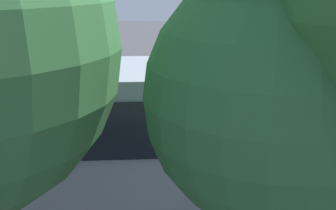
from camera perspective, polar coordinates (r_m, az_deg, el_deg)
ground_plane at (r=14.37m, az=3.34°, el=-3.98°), size 80.00×80.00×0.00m
tour_bus at (r=9.06m, az=4.81°, el=-5.08°), size 9.67×3.18×3.25m
spectator_far_left at (r=11.96m, az=11.76°, el=-3.23°), size 0.58×0.35×1.73m
spectator_left at (r=11.69m, az=7.43°, el=-3.32°), size 0.58×0.35×1.77m
spectator_centre at (r=11.83m, az=1.72°, el=-3.17°), size 0.57×0.39×1.70m
spectator_right at (r=11.69m, az=-3.06°, el=-3.08°), size 0.58×0.34×1.81m
stunt_motorcycle at (r=16.67m, az=-7.30°, el=2.19°), size 2.06×0.67×1.57m
tree_left at (r=4.79m, az=13.84°, el=3.17°), size 2.83×2.83×5.50m
bay_line_a at (r=15.79m, az=18.89°, el=-2.99°), size 0.24×3.83×0.01m
bay_line_b at (r=15.18m, az=9.92°, el=-3.10°), size 0.26×4.43×0.01m
bay_line_c at (r=14.96m, az=0.45°, el=-3.13°), size 0.26×4.39×0.01m
bay_line_d at (r=15.16m, az=-9.04°, el=-3.08°), size 0.25×3.99×0.01m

